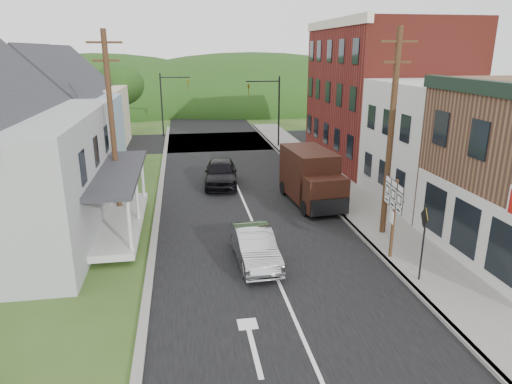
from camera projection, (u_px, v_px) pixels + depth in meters
name	position (u px, v px, depth m)	size (l,w,h in m)	color
ground	(278.00, 281.00, 16.67)	(120.00, 120.00, 0.00)	#2D4719
road	(242.00, 197.00, 26.09)	(9.00, 90.00, 0.02)	black
cross_road	(218.00, 141.00, 42.11)	(60.00, 9.00, 0.02)	black
sidewalk_right	(353.00, 202.00, 25.10)	(2.80, 55.00, 0.15)	slate
curb_right	(329.00, 203.00, 24.89)	(0.20, 55.00, 0.15)	slate
curb_left	(157.00, 213.00, 23.48)	(0.30, 55.00, 0.12)	slate
storefront_white	(455.00, 144.00, 24.51)	(8.00, 7.00, 6.50)	silver
storefront_red	(383.00, 94.00, 32.94)	(8.00, 12.00, 10.00)	maroon
house_blue	(61.00, 120.00, 29.90)	(7.14, 8.16, 7.28)	#819BB0
house_cream	(81.00, 104.00, 38.30)	(7.14, 8.16, 7.28)	beige
utility_pole_right	(391.00, 134.00, 19.45)	(1.60, 0.26, 9.00)	#472D19
utility_pole_left	(112.00, 124.00, 21.82)	(1.60, 0.26, 9.00)	#472D19
traffic_signal_right	(271.00, 104.00, 38.36)	(2.87, 0.20, 6.00)	black
traffic_signal_left	(169.00, 97.00, 43.63)	(2.87, 0.20, 6.00)	black
tree_left_d	(119.00, 85.00, 43.98)	(4.80, 4.80, 6.94)	#382616
forested_ridge	(202.00, 106.00, 68.49)	(90.00, 30.00, 16.00)	#17330F
silver_sedan	(255.00, 247.00, 17.89)	(1.44, 4.12, 1.36)	#AAABAF
dark_sedan	(221.00, 173.00, 28.19)	(1.93, 4.79, 1.63)	black
delivery_van	(311.00, 177.00, 24.64)	(2.53, 5.38, 2.92)	black
route_sign_cluster	(393.00, 208.00, 17.67)	(0.24, 1.83, 3.21)	#472D19
warning_sign	(423.00, 234.00, 15.91)	(0.19, 0.76, 2.78)	black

